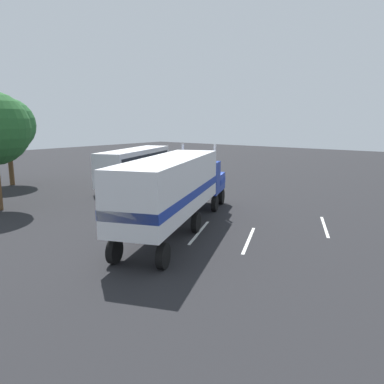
{
  "coord_description": "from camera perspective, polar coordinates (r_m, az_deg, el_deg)",
  "views": [
    {
      "loc": [
        -20.89,
        -15.11,
        5.99
      ],
      "look_at": [
        -3.01,
        -1.12,
        1.6
      ],
      "focal_mm": 34.38,
      "sensor_mm": 36.0,
      "label": 1
    }
  ],
  "objects": [
    {
      "name": "ground_plane",
      "position": [
        26.47,
        2.11,
        -2.14
      ],
      "size": [
        120.0,
        120.0,
        0.0
      ],
      "primitive_type": "plane",
      "color": "#232326"
    },
    {
      "name": "person_bystander",
      "position": [
        20.31,
        -10.76,
        -3.79
      ],
      "size": [
        0.34,
        0.46,
        1.63
      ],
      "color": "#2D3347",
      "rests_on": "ground_plane"
    },
    {
      "name": "lane_stripe_near",
      "position": [
        20.26,
        1.14,
        -6.24
      ],
      "size": [
        4.11,
        1.88,
        0.01
      ],
      "primitive_type": "cube",
      "rotation": [
        0.0,
        0.0,
        0.4
      ],
      "color": "silver",
      "rests_on": "ground_plane"
    },
    {
      "name": "lane_stripe_far",
      "position": [
        22.64,
        19.88,
        -5.05
      ],
      "size": [
        4.1,
        1.89,
        0.01
      ],
      "primitive_type": "cube",
      "rotation": [
        0.0,
        0.0,
        0.41
      ],
      "color": "silver",
      "rests_on": "ground_plane"
    },
    {
      "name": "semi_truck",
      "position": [
        20.09,
        -2.34,
        1.0
      ],
      "size": [
        14.02,
        7.8,
        4.5
      ],
      "color": "#193399",
      "rests_on": "ground_plane"
    },
    {
      "name": "parked_bus",
      "position": [
        35.15,
        -8.78,
        4.41
      ],
      "size": [
        11.18,
        6.35,
        3.4
      ],
      "color": "silver",
      "rests_on": "ground_plane"
    },
    {
      "name": "lane_stripe_mid",
      "position": [
        19.21,
        8.8,
        -7.34
      ],
      "size": [
        4.14,
        1.8,
        0.01
      ],
      "primitive_type": "cube",
      "rotation": [
        0.0,
        0.0,
        0.39
      ],
      "color": "silver",
      "rests_on": "ground_plane"
    },
    {
      "name": "tree_center",
      "position": [
        38.69,
        -26.77,
        9.23
      ],
      "size": [
        5.07,
        5.07,
        8.17
      ],
      "color": "brown",
      "rests_on": "ground_plane"
    }
  ]
}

